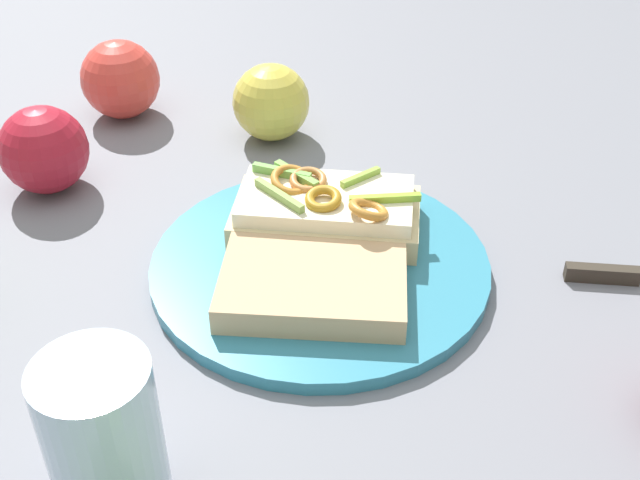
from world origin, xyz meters
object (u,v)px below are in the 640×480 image
object	(u,v)px
sandwich	(326,210)
drinking_glass	(104,438)
apple_3	(44,150)
knife	(619,276)
plate	(320,265)
apple_0	(120,79)
bread_slice_side	(313,284)
apple_1	(271,102)

from	to	relation	value
sandwich	drinking_glass	size ratio (longest dim) A/B	1.57
apple_3	knife	xyz separation A→B (m)	(-0.01, -0.52, -0.04)
plate	sandwich	size ratio (longest dim) A/B	1.65
apple_0	apple_3	xyz separation A→B (m)	(-0.15, 0.00, -0.00)
plate	bread_slice_side	distance (m)	0.05
sandwich	apple_3	size ratio (longest dim) A/B	2.05
plate	drinking_glass	distance (m)	0.26
plate	apple_3	xyz separation A→B (m)	(0.06, 0.28, 0.04)
bread_slice_side	apple_3	bearing A→B (deg)	149.80
sandwich	knife	xyz separation A→B (m)	(0.01, -0.24, -0.02)
sandwich	knife	size ratio (longest dim) A/B	1.37
sandwich	bread_slice_side	bearing A→B (deg)	-89.73
bread_slice_side	drinking_glass	size ratio (longest dim) A/B	1.31
apple_3	drinking_glass	bearing A→B (deg)	-143.78
drinking_glass	knife	distance (m)	0.42
plate	knife	distance (m)	0.24
plate	sandwich	distance (m)	0.05
apple_1	apple_3	size ratio (longest dim) A/B	0.97
apple_3	sandwich	bearing A→B (deg)	-92.64
sandwich	apple_0	distance (m)	0.32
bread_slice_side	knife	xyz separation A→B (m)	(0.09, -0.23, -0.02)
drinking_glass	knife	xyz separation A→B (m)	(0.29, -0.30, -0.05)
sandwich	apple_1	xyz separation A→B (m)	(0.16, 0.10, 0.01)
apple_1	sandwich	bearing A→B (deg)	-148.04
plate	apple_1	bearing A→B (deg)	27.75
plate	apple_3	size ratio (longest dim) A/B	3.38
apple_1	drinking_glass	distance (m)	0.45
apple_3	knife	size ratio (longest dim) A/B	0.67
apple_1	knife	bearing A→B (deg)	-114.31
sandwich	apple_1	bearing A→B (deg)	113.34
sandwich	apple_0	world-z (taller)	apple_0
knife	drinking_glass	bearing A→B (deg)	-144.44
sandwich	apple_3	distance (m)	0.27
sandwich	apple_1	size ratio (longest dim) A/B	2.12
apple_0	sandwich	bearing A→B (deg)	-121.52
bread_slice_side	apple_0	distance (m)	0.38
sandwich	apple_1	world-z (taller)	apple_1
apple_0	plate	bearing A→B (deg)	-127.02
sandwich	apple_3	xyz separation A→B (m)	(0.01, 0.27, 0.01)
bread_slice_side	apple_3	size ratio (longest dim) A/B	1.72
apple_3	apple_1	bearing A→B (deg)	-48.74
apple_0	knife	world-z (taller)	apple_0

